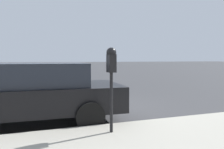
% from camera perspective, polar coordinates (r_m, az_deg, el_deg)
% --- Properties ---
extents(ground_plane, '(220.00, 220.00, 0.00)m').
position_cam_1_polar(ground_plane, '(6.98, -5.68, -8.93)').
color(ground_plane, '#424244').
extents(parking_meter, '(0.21, 0.19, 1.62)m').
position_cam_1_polar(parking_meter, '(4.11, -0.18, 1.80)').
color(parking_meter, black).
rests_on(parking_meter, sidewalk).
extents(car_black, '(2.26, 4.86, 1.47)m').
position_cam_1_polar(car_black, '(5.65, -22.14, -4.27)').
color(car_black, black).
rests_on(car_black, ground_plane).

